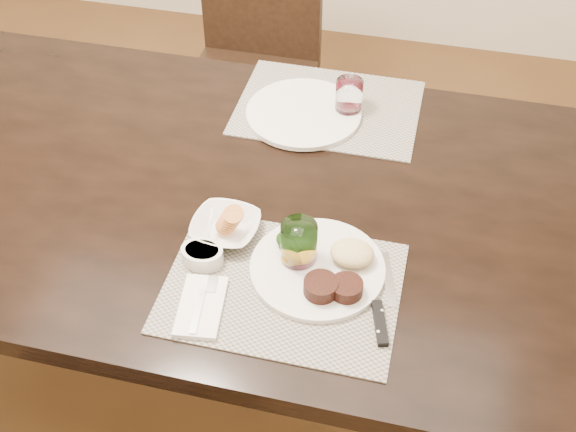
% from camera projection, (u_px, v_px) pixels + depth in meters
% --- Properties ---
extents(ground_plane, '(4.50, 4.50, 0.00)m').
position_uv_depth(ground_plane, '(178.00, 359.00, 2.19)').
color(ground_plane, '#422A15').
rests_on(ground_plane, ground).
extents(dining_table, '(2.00, 1.00, 0.75)m').
position_uv_depth(dining_table, '(148.00, 200.00, 1.72)').
color(dining_table, black).
rests_on(dining_table, ground).
extents(chair_far, '(0.42, 0.42, 0.90)m').
position_uv_depth(chair_far, '(254.00, 54.00, 2.49)').
color(chair_far, black).
rests_on(chair_far, ground).
extents(placemat_near, '(0.46, 0.34, 0.00)m').
position_uv_depth(placemat_near, '(282.00, 287.00, 1.42)').
color(placemat_near, gray).
rests_on(placemat_near, dining_table).
extents(placemat_far, '(0.46, 0.34, 0.00)m').
position_uv_depth(placemat_far, '(328.00, 108.00, 1.85)').
color(placemat_far, gray).
rests_on(placemat_far, dining_table).
extents(dinner_plate, '(0.27, 0.27, 0.05)m').
position_uv_depth(dinner_plate, '(324.00, 267.00, 1.44)').
color(dinner_plate, silver).
rests_on(dinner_plate, placemat_near).
extents(napkin_fork, '(0.10, 0.16, 0.01)m').
position_uv_depth(napkin_fork, '(201.00, 306.00, 1.38)').
color(napkin_fork, white).
rests_on(napkin_fork, placemat_near).
extents(steak_knife, '(0.06, 0.24, 0.01)m').
position_uv_depth(steak_knife, '(382.00, 312.00, 1.37)').
color(steak_knife, silver).
rests_on(steak_knife, placemat_near).
extents(cracker_bowl, '(0.15, 0.15, 0.06)m').
position_uv_depth(cracker_bowl, '(226.00, 227.00, 1.51)').
color(cracker_bowl, silver).
rests_on(cracker_bowl, placemat_near).
extents(sauce_ramekin, '(0.09, 0.13, 0.07)m').
position_uv_depth(sauce_ramekin, '(202.00, 254.00, 1.46)').
color(sauce_ramekin, silver).
rests_on(sauce_ramekin, placemat_near).
extents(wine_glass_near, '(0.07, 0.07, 0.10)m').
position_uv_depth(wine_glass_near, '(299.00, 246.00, 1.44)').
color(wine_glass_near, silver).
rests_on(wine_glass_near, placemat_near).
extents(far_plate, '(0.29, 0.29, 0.01)m').
position_uv_depth(far_plate, '(304.00, 113.00, 1.82)').
color(far_plate, silver).
rests_on(far_plate, placemat_far).
extents(wine_glass_far, '(0.07, 0.07, 0.09)m').
position_uv_depth(wine_glass_far, '(349.00, 99.00, 1.80)').
color(wine_glass_far, silver).
rests_on(wine_glass_far, placemat_far).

